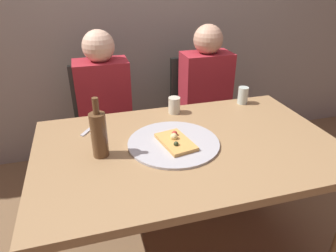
{
  "coord_description": "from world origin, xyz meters",
  "views": [
    {
      "loc": [
        -0.45,
        -1.22,
        1.51
      ],
      "look_at": [
        -0.07,
        0.12,
        0.79
      ],
      "focal_mm": 32.64,
      "sensor_mm": 36.0,
      "label": 1
    }
  ],
  "objects_px": {
    "chair_left": "(105,119)",
    "guest_in_sweater": "(106,112)",
    "table_knife": "(93,127)",
    "pizza_tray": "(174,143)",
    "guest_in_beanie": "(209,100)",
    "pizza_slice_last": "(176,141)",
    "wine_bottle": "(99,134)",
    "chair_right": "(201,108)",
    "tumbler_near": "(174,105)",
    "tumbler_far": "(243,95)",
    "dining_table": "(188,157)"
  },
  "relations": [
    {
      "from": "tumbler_near",
      "to": "table_knife",
      "type": "bearing_deg",
      "value": -173.44
    },
    {
      "from": "wine_bottle",
      "to": "table_knife",
      "type": "height_order",
      "value": "wine_bottle"
    },
    {
      "from": "dining_table",
      "to": "tumbler_near",
      "type": "height_order",
      "value": "tumbler_near"
    },
    {
      "from": "pizza_tray",
      "to": "tumbler_far",
      "type": "xyz_separation_m",
      "value": [
        0.57,
        0.37,
        0.05
      ]
    },
    {
      "from": "pizza_slice_last",
      "to": "wine_bottle",
      "type": "distance_m",
      "value": 0.37
    },
    {
      "from": "dining_table",
      "to": "pizza_slice_last",
      "type": "bearing_deg",
      "value": 178.04
    },
    {
      "from": "dining_table",
      "to": "pizza_tray",
      "type": "xyz_separation_m",
      "value": [
        -0.07,
        0.02,
        0.08
      ]
    },
    {
      "from": "wine_bottle",
      "to": "chair_right",
      "type": "relative_size",
      "value": 0.32
    },
    {
      "from": "pizza_tray",
      "to": "dining_table",
      "type": "bearing_deg",
      "value": -14.96
    },
    {
      "from": "table_knife",
      "to": "guest_in_sweater",
      "type": "bearing_deg",
      "value": 20.6
    },
    {
      "from": "pizza_slice_last",
      "to": "chair_left",
      "type": "relative_size",
      "value": 0.27
    },
    {
      "from": "wine_bottle",
      "to": "chair_right",
      "type": "distance_m",
      "value": 1.24
    },
    {
      "from": "pizza_tray",
      "to": "guest_in_sweater",
      "type": "relative_size",
      "value": 0.39
    },
    {
      "from": "pizza_slice_last",
      "to": "pizza_tray",
      "type": "bearing_deg",
      "value": 106.92
    },
    {
      "from": "chair_left",
      "to": "guest_in_sweater",
      "type": "bearing_deg",
      "value": 90.0
    },
    {
      "from": "chair_left",
      "to": "guest_in_sweater",
      "type": "height_order",
      "value": "guest_in_sweater"
    },
    {
      "from": "pizza_tray",
      "to": "tumbler_near",
      "type": "relative_size",
      "value": 4.64
    },
    {
      "from": "pizza_slice_last",
      "to": "chair_right",
      "type": "distance_m",
      "value": 1.02
    },
    {
      "from": "tumbler_far",
      "to": "wine_bottle",
      "type": "bearing_deg",
      "value": -157.97
    },
    {
      "from": "dining_table",
      "to": "chair_right",
      "type": "relative_size",
      "value": 1.65
    },
    {
      "from": "guest_in_beanie",
      "to": "pizza_slice_last",
      "type": "bearing_deg",
      "value": 55.67
    },
    {
      "from": "chair_left",
      "to": "guest_in_sweater",
      "type": "relative_size",
      "value": 0.77
    },
    {
      "from": "tumbler_near",
      "to": "guest_in_sweater",
      "type": "height_order",
      "value": "guest_in_sweater"
    },
    {
      "from": "chair_left",
      "to": "guest_in_sweater",
      "type": "distance_m",
      "value": 0.2
    },
    {
      "from": "dining_table",
      "to": "guest_in_beanie",
      "type": "distance_m",
      "value": 0.83
    },
    {
      "from": "table_knife",
      "to": "chair_right",
      "type": "bearing_deg",
      "value": -22.65
    },
    {
      "from": "pizza_slice_last",
      "to": "table_knife",
      "type": "height_order",
      "value": "pizza_slice_last"
    },
    {
      "from": "guest_in_beanie",
      "to": "chair_right",
      "type": "bearing_deg",
      "value": -90.0
    },
    {
      "from": "pizza_tray",
      "to": "pizza_slice_last",
      "type": "relative_size",
      "value": 1.88
    },
    {
      "from": "wine_bottle",
      "to": "chair_left",
      "type": "xyz_separation_m",
      "value": [
        0.08,
        0.85,
        -0.34
      ]
    },
    {
      "from": "tumbler_near",
      "to": "guest_in_beanie",
      "type": "distance_m",
      "value": 0.53
    },
    {
      "from": "dining_table",
      "to": "pizza_tray",
      "type": "relative_size",
      "value": 3.29
    },
    {
      "from": "tumbler_near",
      "to": "chair_right",
      "type": "xyz_separation_m",
      "value": [
        0.38,
        0.49,
        -0.27
      ]
    },
    {
      "from": "tumbler_near",
      "to": "guest_in_beanie",
      "type": "relative_size",
      "value": 0.08
    },
    {
      "from": "guest_in_sweater",
      "to": "tumbler_near",
      "type": "bearing_deg",
      "value": 137.96
    },
    {
      "from": "wine_bottle",
      "to": "chair_left",
      "type": "height_order",
      "value": "wine_bottle"
    },
    {
      "from": "pizza_slice_last",
      "to": "tumbler_near",
      "type": "height_order",
      "value": "tumbler_near"
    },
    {
      "from": "wine_bottle",
      "to": "tumbler_near",
      "type": "height_order",
      "value": "wine_bottle"
    },
    {
      "from": "guest_in_sweater",
      "to": "guest_in_beanie",
      "type": "distance_m",
      "value": 0.76
    },
    {
      "from": "wine_bottle",
      "to": "pizza_slice_last",
      "type": "bearing_deg",
      "value": -1.93
    },
    {
      "from": "chair_left",
      "to": "guest_in_beanie",
      "type": "distance_m",
      "value": 0.79
    },
    {
      "from": "pizza_tray",
      "to": "pizza_slice_last",
      "type": "height_order",
      "value": "pizza_slice_last"
    },
    {
      "from": "chair_left",
      "to": "chair_right",
      "type": "bearing_deg",
      "value": -180.0
    },
    {
      "from": "chair_right",
      "to": "pizza_slice_last",
      "type": "bearing_deg",
      "value": 60.63
    },
    {
      "from": "wine_bottle",
      "to": "chair_right",
      "type": "bearing_deg",
      "value": 45.25
    },
    {
      "from": "pizza_tray",
      "to": "tumbler_near",
      "type": "xyz_separation_m",
      "value": [
        0.11,
        0.35,
        0.04
      ]
    },
    {
      "from": "table_knife",
      "to": "guest_in_sweater",
      "type": "height_order",
      "value": "guest_in_sweater"
    },
    {
      "from": "table_knife",
      "to": "guest_in_beanie",
      "type": "height_order",
      "value": "guest_in_beanie"
    },
    {
      "from": "tumbler_far",
      "to": "chair_right",
      "type": "bearing_deg",
      "value": 99.87
    },
    {
      "from": "pizza_tray",
      "to": "guest_in_beanie",
      "type": "relative_size",
      "value": 0.39
    }
  ]
}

